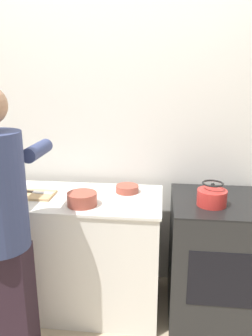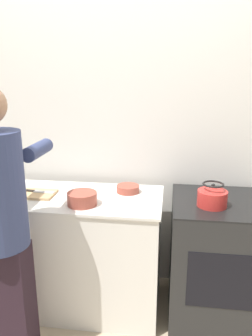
{
  "view_description": "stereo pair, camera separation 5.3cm",
  "coord_description": "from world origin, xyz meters",
  "px_view_note": "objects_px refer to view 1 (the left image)",
  "views": [
    {
      "loc": [
        0.34,
        -1.84,
        1.73
      ],
      "look_at": [
        0.12,
        0.21,
        1.14
      ],
      "focal_mm": 35.0,
      "sensor_mm": 36.0,
      "label": 1
    },
    {
      "loc": [
        0.4,
        -1.84,
        1.73
      ],
      "look_at": [
        0.12,
        0.21,
        1.14
      ],
      "focal_mm": 35.0,
      "sensor_mm": 36.0,
      "label": 2
    }
  ],
  "objects_px": {
    "cutting_board": "(32,195)",
    "kettle": "(212,196)",
    "knife": "(36,192)",
    "person": "(2,224)",
    "bowl_prep": "(82,199)",
    "oven": "(217,258)"
  },
  "relations": [
    {
      "from": "knife",
      "to": "person",
      "type": "bearing_deg",
      "value": -82.56
    },
    {
      "from": "person",
      "to": "kettle",
      "type": "bearing_deg",
      "value": 21.67
    },
    {
      "from": "knife",
      "to": "bowl_prep",
      "type": "xyz_separation_m",
      "value": [
        0.38,
        -0.15,
        0.02
      ]
    },
    {
      "from": "person",
      "to": "cutting_board",
      "type": "relative_size",
      "value": 5.38
    },
    {
      "from": "bowl_prep",
      "to": "person",
      "type": "bearing_deg",
      "value": -132.45
    },
    {
      "from": "oven",
      "to": "person",
      "type": "xyz_separation_m",
      "value": [
        -1.31,
        -0.58,
        0.47
      ]
    },
    {
      "from": "person",
      "to": "knife",
      "type": "bearing_deg",
      "value": 91.54
    },
    {
      "from": "cutting_board",
      "to": "kettle",
      "type": "bearing_deg",
      "value": -2.04
    },
    {
      "from": "oven",
      "to": "kettle",
      "type": "xyz_separation_m",
      "value": [
        -0.08,
        -0.09,
        0.51
      ]
    },
    {
      "from": "person",
      "to": "bowl_prep",
      "type": "bearing_deg",
      "value": 47.55
    },
    {
      "from": "knife",
      "to": "bowl_prep",
      "type": "height_order",
      "value": "bowl_prep"
    },
    {
      "from": "knife",
      "to": "kettle",
      "type": "distance_m",
      "value": 1.24
    },
    {
      "from": "oven",
      "to": "cutting_board",
      "type": "xyz_separation_m",
      "value": [
        -1.34,
        -0.05,
        0.45
      ]
    },
    {
      "from": "cutting_board",
      "to": "person",
      "type": "bearing_deg",
      "value": -86.1
    },
    {
      "from": "oven",
      "to": "bowl_prep",
      "type": "distance_m",
      "value": 1.08
    },
    {
      "from": "cutting_board",
      "to": "bowl_prep",
      "type": "relative_size",
      "value": 1.57
    },
    {
      "from": "cutting_board",
      "to": "kettle",
      "type": "relative_size",
      "value": 1.61
    },
    {
      "from": "cutting_board",
      "to": "bowl_prep",
      "type": "bearing_deg",
      "value": -18.04
    },
    {
      "from": "kettle",
      "to": "bowl_prep",
      "type": "bearing_deg",
      "value": -174.27
    },
    {
      "from": "oven",
      "to": "kettle",
      "type": "relative_size",
      "value": 4.58
    },
    {
      "from": "knife",
      "to": "cutting_board",
      "type": "bearing_deg",
      "value": -127.85
    },
    {
      "from": "oven",
      "to": "person",
      "type": "relative_size",
      "value": 0.53
    }
  ]
}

